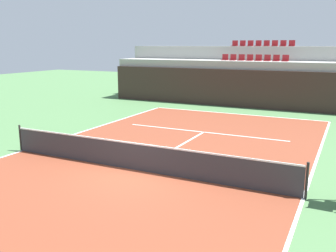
# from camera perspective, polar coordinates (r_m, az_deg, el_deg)

# --- Properties ---
(ground_plane) EXTENTS (80.00, 80.00, 0.00)m
(ground_plane) POSITION_cam_1_polar(r_m,az_deg,el_deg) (13.00, -4.74, -6.78)
(ground_plane) COLOR #477042
(court_surface) EXTENTS (11.00, 24.00, 0.01)m
(court_surface) POSITION_cam_1_polar(r_m,az_deg,el_deg) (13.00, -4.74, -6.76)
(court_surface) COLOR brown
(court_surface) RESTS_ON ground_plane
(baseline_far) EXTENTS (11.00, 0.10, 0.00)m
(baseline_far) POSITION_cam_1_polar(r_m,az_deg,el_deg) (23.73, 10.26, 1.84)
(baseline_far) COLOR white
(baseline_far) RESTS_ON court_surface
(sideline_left) EXTENTS (0.10, 24.00, 0.00)m
(sideline_left) POSITION_cam_1_polar(r_m,az_deg,el_deg) (16.38, -21.36, -3.53)
(sideline_left) COLOR white
(sideline_left) RESTS_ON court_surface
(sideline_right) EXTENTS (0.10, 24.00, 0.00)m
(sideline_right) POSITION_cam_1_polar(r_m,az_deg,el_deg) (11.37, 19.98, -10.33)
(sideline_right) COLOR white
(sideline_right) RESTS_ON court_surface
(service_line_far) EXTENTS (8.26, 0.10, 0.00)m
(service_line_far) POSITION_cam_1_polar(r_m,az_deg,el_deg) (18.56, 5.47, -0.93)
(service_line_far) COLOR white
(service_line_far) RESTS_ON court_surface
(centre_service_line) EXTENTS (0.10, 6.40, 0.00)m
(centre_service_line) POSITION_cam_1_polar(r_m,az_deg,el_deg) (15.70, 1.28, -3.33)
(centre_service_line) COLOR white
(centre_service_line) RESTS_ON court_surface
(back_wall) EXTENTS (20.92, 0.30, 2.58)m
(back_wall) POSITION_cam_1_polar(r_m,az_deg,el_deg) (26.14, 12.04, 5.55)
(back_wall) COLOR #33231E
(back_wall) RESTS_ON ground_plane
(stands_tier_lower) EXTENTS (20.92, 2.40, 3.14)m
(stands_tier_lower) POSITION_cam_1_polar(r_m,az_deg,el_deg) (27.42, 12.78, 6.41)
(stands_tier_lower) COLOR #9E9E99
(stands_tier_lower) RESTS_ON ground_plane
(stands_tier_upper) EXTENTS (20.92, 2.40, 4.14)m
(stands_tier_upper) POSITION_cam_1_polar(r_m,az_deg,el_deg) (29.70, 13.94, 7.75)
(stands_tier_upper) COLOR #9E9E99
(stands_tier_upper) RESTS_ON ground_plane
(seating_row_lower) EXTENTS (4.72, 0.44, 0.44)m
(seating_row_lower) POSITION_cam_1_polar(r_m,az_deg,el_deg) (27.40, 13.00, 9.95)
(seating_row_lower) COLOR maroon
(seating_row_lower) RESTS_ON stands_tier_lower
(seating_row_upper) EXTENTS (4.72, 0.44, 0.44)m
(seating_row_upper) POSITION_cam_1_polar(r_m,az_deg,el_deg) (29.72, 14.20, 11.98)
(seating_row_upper) COLOR maroon
(seating_row_upper) RESTS_ON stands_tier_upper
(tennis_net) EXTENTS (11.08, 0.08, 1.07)m
(tennis_net) POSITION_cam_1_polar(r_m,az_deg,el_deg) (12.85, -4.78, -4.64)
(tennis_net) COLOR black
(tennis_net) RESTS_ON court_surface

